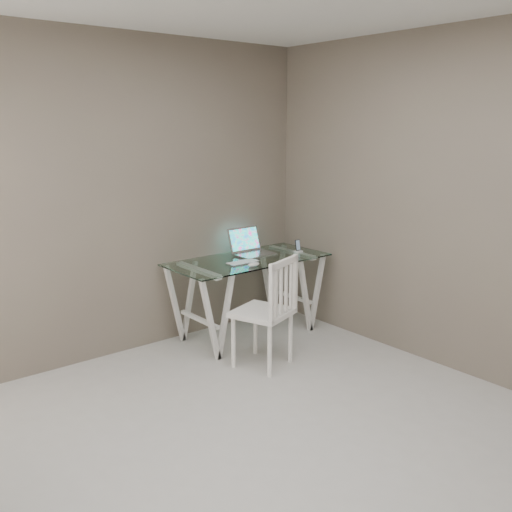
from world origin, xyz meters
The scene contains 7 objects.
room centered at (-0.06, 0.02, 1.72)m, with size 4.50×4.52×2.71m.
desk centered at (1.18, 1.85, 0.38)m, with size 1.50×0.70×0.75m.
chair centered at (0.87, 1.17, 0.51)m, with size 0.54×0.54×0.93m.
laptop centered at (1.32, 2.00, 0.80)m, with size 0.36×0.33×0.25m.
keyboard centered at (1.05, 1.76, 0.75)m, with size 0.31×0.13×0.01m, color silver.
mouse centered at (1.04, 1.60, 0.76)m, with size 0.12×0.07×0.04m, color white.
phone_dock centered at (1.73, 1.77, 0.78)m, with size 0.07×0.07×0.12m.
Camera 1 is at (-2.01, -2.15, 1.97)m, focal length 40.00 mm.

